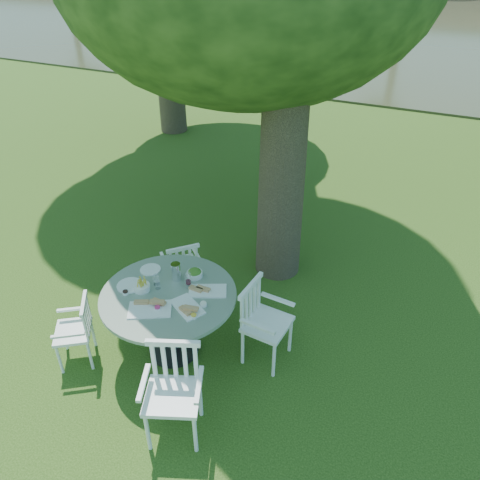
# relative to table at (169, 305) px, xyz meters

# --- Properties ---
(ground) EXTENTS (140.00, 140.00, 0.00)m
(ground) POSITION_rel_table_xyz_m (0.27, 1.02, -0.68)
(ground) COLOR #19370B
(ground) RESTS_ON ground
(table) EXTENTS (1.44, 1.44, 0.83)m
(table) POSITION_rel_table_xyz_m (0.00, 0.00, 0.00)
(table) COLOR black
(table) RESTS_ON ground
(chair_ne) EXTENTS (0.49, 0.52, 0.95)m
(chair_ne) POSITION_rel_table_xyz_m (0.90, 0.35, -0.12)
(chair_ne) COLOR white
(chair_ne) RESTS_ON ground
(chair_nw) EXTENTS (0.57, 0.57, 0.82)m
(chair_nw) POSITION_rel_table_xyz_m (-0.38, 0.90, -0.19)
(chair_nw) COLOR white
(chair_nw) RESTS_ON ground
(chair_sw) EXTENTS (0.54, 0.55, 0.80)m
(chair_sw) POSITION_rel_table_xyz_m (-0.83, -0.51, -0.21)
(chair_sw) COLOR white
(chair_sw) RESTS_ON ground
(chair_se) EXTENTS (0.63, 0.61, 0.98)m
(chair_se) POSITION_rel_table_xyz_m (0.53, -0.80, -0.10)
(chair_se) COLOR white
(chair_se) RESTS_ON ground
(tableware) EXTENTS (1.17, 0.98, 0.21)m
(tableware) POSITION_rel_table_xyz_m (-0.02, 0.07, 0.19)
(tableware) COLOR white
(tableware) RESTS_ON table
(river) EXTENTS (100.00, 28.00, 0.12)m
(river) POSITION_rel_table_xyz_m (0.27, 24.02, -0.68)
(river) COLOR #2F331E
(river) RESTS_ON ground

